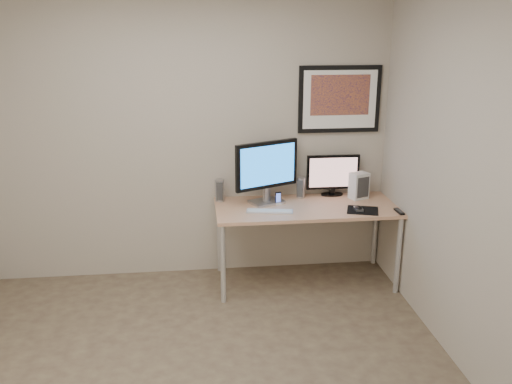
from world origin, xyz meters
TOP-DOWN VIEW (x-y plane):
  - floor at (0.00, 0.00)m, footprint 3.60×3.60m
  - room at (0.00, 0.45)m, footprint 3.60×3.60m
  - desk at (1.00, 1.35)m, footprint 1.60×0.70m
  - framed_art at (1.35, 1.68)m, footprint 0.75×0.04m
  - monitor_large at (0.66, 1.47)m, footprint 0.58×0.30m
  - monitor_tv at (1.31, 1.63)m, footprint 0.49×0.12m
  - speaker_left at (0.25, 1.58)m, footprint 0.09×0.09m
  - speaker_right at (1.00, 1.60)m, footprint 0.10×0.10m
  - phone_dock at (0.76, 1.43)m, footprint 0.06×0.06m
  - keyboard at (0.66, 1.23)m, footprint 0.41×0.18m
  - mousepad at (1.46, 1.18)m, footprint 0.32×0.30m
  - mouse at (1.43, 1.18)m, footprint 0.06×0.11m
  - remote at (1.76, 1.09)m, footprint 0.04×0.15m
  - fan_unit at (1.52, 1.51)m, footprint 0.19×0.17m

SIDE VIEW (x-z plane):
  - floor at x=0.00m, z-range 0.00..0.00m
  - desk at x=1.00m, z-range 0.30..1.03m
  - mousepad at x=1.46m, z-range 0.73..0.73m
  - keyboard at x=0.66m, z-range 0.73..0.74m
  - remote at x=1.76m, z-range 0.73..0.75m
  - mouse at x=1.43m, z-range 0.73..0.77m
  - phone_dock at x=0.76m, z-range 0.73..0.84m
  - speaker_right at x=1.00m, z-range 0.73..0.92m
  - speaker_left at x=0.25m, z-range 0.73..0.93m
  - fan_unit at x=1.52m, z-range 0.73..0.97m
  - monitor_tv at x=1.31m, z-range 0.74..1.13m
  - monitor_large at x=0.66m, z-range 0.76..1.32m
  - framed_art at x=1.35m, z-range 1.32..1.92m
  - room at x=0.00m, z-range -0.16..3.44m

